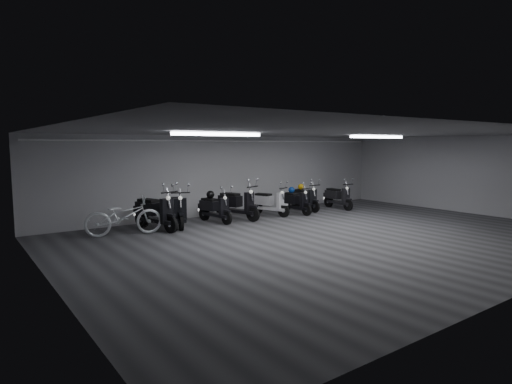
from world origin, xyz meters
TOP-DOWN VIEW (x-y plane):
  - floor at (0.00, 0.00)m, footprint 14.00×10.00m
  - ceiling at (0.00, 0.00)m, footprint 14.00×10.00m
  - back_wall at (0.00, 5.00)m, footprint 14.00×0.01m
  - left_wall at (-7.00, 0.00)m, footprint 0.01×10.00m
  - right_wall at (7.00, 0.00)m, footprint 0.01×10.00m
  - fluor_strip_left at (-3.00, 1.00)m, footprint 2.40×0.18m
  - fluor_strip_right at (3.00, 1.00)m, footprint 2.40×0.18m
  - conduit at (0.00, 4.92)m, footprint 13.60×0.05m
  - scooter_0 at (-3.54, 3.66)m, footprint 1.17×2.04m
  - scooter_1 at (-2.78, 3.77)m, footprint 1.14×1.95m
  - scooter_3 at (-1.50, 3.73)m, footprint 0.83×1.71m
  - scooter_5 at (-0.63, 3.74)m, footprint 1.20×2.00m
  - scooter_6 at (0.73, 3.74)m, footprint 1.10×1.77m
  - scooter_7 at (1.73, 3.51)m, footprint 0.67×1.64m
  - scooter_8 at (2.52, 3.89)m, footprint 0.60×1.70m
  - scooter_9 at (3.88, 3.48)m, footprint 0.69×1.71m
  - bicycle at (-4.52, 3.52)m, footprint 2.14×1.14m
  - helmet_0 at (1.71, 3.73)m, footprint 0.23×0.23m
  - helmet_1 at (-1.54, 3.96)m, footprint 0.26×0.26m
  - helmet_2 at (2.52, 4.12)m, footprint 0.23×0.23m

SIDE VIEW (x-z plane):
  - floor at x=0.00m, z-range -0.01..0.00m
  - scooter_7 at x=1.73m, z-range 0.00..1.19m
  - scooter_3 at x=-1.50m, z-range 0.00..1.22m
  - scooter_9 at x=3.88m, z-range 0.00..1.24m
  - scooter_6 at x=0.73m, z-range 0.00..1.25m
  - scooter_8 at x=2.52m, z-range 0.00..1.25m
  - bicycle at x=-4.52m, z-range 0.00..1.32m
  - scooter_1 at x=-2.78m, z-range 0.00..1.37m
  - scooter_5 at x=-0.63m, z-range 0.00..1.41m
  - scooter_0 at x=-3.54m, z-range 0.00..1.44m
  - helmet_0 at x=1.71m, z-range 0.74..0.97m
  - helmet_1 at x=-1.54m, z-range 0.76..1.01m
  - helmet_2 at x=2.52m, z-range 0.78..1.01m
  - back_wall at x=0.00m, z-range 0.00..2.80m
  - left_wall at x=-7.00m, z-range 0.00..2.80m
  - right_wall at x=7.00m, z-range 0.00..2.80m
  - conduit at x=0.00m, z-range 2.59..2.65m
  - fluor_strip_left at x=-3.00m, z-range 2.70..2.78m
  - fluor_strip_right at x=3.00m, z-range 2.70..2.78m
  - ceiling at x=0.00m, z-range 2.80..2.81m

